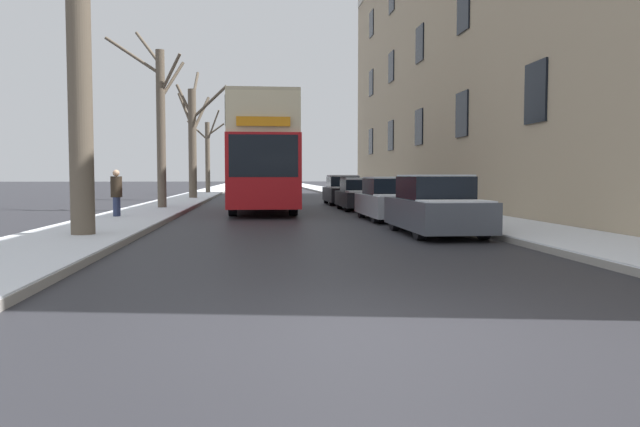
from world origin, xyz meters
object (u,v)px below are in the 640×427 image
bare_tree_left_1 (160,121)px  parked_car_1 (391,200)px  double_decker_bus (262,151)px  parked_car_3 (343,191)px  bare_tree_left_2 (193,137)px  pedestrian_left_sidewalk (116,193)px  parked_car_2 (360,195)px  bare_tree_left_0 (79,57)px  bare_tree_left_3 (208,155)px  oncoming_van (263,178)px  parked_car_0 (436,207)px

bare_tree_left_1 → parked_car_1: (8.50, -6.36, -3.11)m
double_decker_bus → parked_car_3: 7.30m
bare_tree_left_2 → pedestrian_left_sidewalk: bare_tree_left_2 is taller
parked_car_3 → bare_tree_left_2: bearing=142.1°
parked_car_1 → pedestrian_left_sidewalk: 9.06m
parked_car_2 → bare_tree_left_0: bearing=-124.7°
bare_tree_left_3 → pedestrian_left_sidewalk: 29.86m
double_decker_bus → bare_tree_left_1: bearing=174.0°
bare_tree_left_0 → parked_car_1: bare_tree_left_0 is taller
parked_car_1 → oncoming_van: (-4.01, 21.33, 0.67)m
bare_tree_left_1 → bare_tree_left_3: bare_tree_left_1 is taller
bare_tree_left_1 → parked_car_0: bare_tree_left_1 is taller
parked_car_0 → oncoming_van: size_ratio=0.79×
bare_tree_left_2 → oncoming_van: 5.94m
oncoming_van → pedestrian_left_sidewalk: oncoming_van is taller
bare_tree_left_1 → oncoming_van: bearing=73.3°
parked_car_1 → bare_tree_left_3: bearing=105.4°
bare_tree_left_2 → parked_car_0: bare_tree_left_2 is taller
parked_car_0 → parked_car_1: 5.23m
bare_tree_left_2 → bare_tree_left_3: 12.20m
parked_car_0 → parked_car_3: (0.00, 16.80, 0.00)m
bare_tree_left_0 → parked_car_0: (8.42, 0.68, -3.45)m
parked_car_0 → parked_car_1: size_ratio=0.97×
bare_tree_left_3 → parked_car_3: bearing=-65.9°
bare_tree_left_0 → parked_car_1: 10.86m
bare_tree_left_0 → pedestrian_left_sidewalk: (-0.63, 6.35, -3.22)m
pedestrian_left_sidewalk → parked_car_1: bearing=-82.5°
bare_tree_left_2 → oncoming_van: bare_tree_left_2 is taller
bare_tree_left_2 → double_decker_bus: (4.03, -12.11, -1.30)m
parked_car_1 → pedestrian_left_sidewalk: bearing=177.2°
parked_car_1 → parked_car_3: bearing=90.0°
bare_tree_left_0 → parked_car_2: (8.42, 12.14, -3.49)m
parked_car_1 → parked_car_2: bearing=90.0°
parked_car_0 → parked_car_3: 16.80m
bare_tree_left_2 → parked_car_0: size_ratio=1.85×
bare_tree_left_0 → double_decker_bus: size_ratio=0.78×
bare_tree_left_3 → parked_car_1: size_ratio=1.52×
parked_car_3 → oncoming_van: (-4.01, 9.76, 0.64)m
parked_car_1 → parked_car_2: size_ratio=1.12×
bare_tree_left_2 → parked_car_1: size_ratio=1.80×
bare_tree_left_0 → double_decker_bus: (4.18, 11.82, -1.61)m
bare_tree_left_3 → oncoming_van: bearing=-64.1°
parked_car_1 → parked_car_3: parked_car_3 is taller
bare_tree_left_3 → oncoming_van: 10.04m
bare_tree_left_0 → parked_car_1: bearing=35.0°
bare_tree_left_2 → parked_car_0: (8.27, -23.25, -3.13)m
double_decker_bus → pedestrian_left_sidewalk: size_ratio=6.39×
bare_tree_left_1 → oncoming_van: bare_tree_left_1 is taller
parked_car_1 → parked_car_2: parked_car_1 is taller
parked_car_2 → parked_car_3: parked_car_3 is taller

